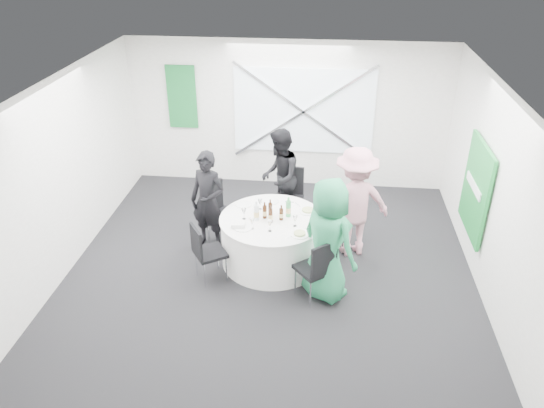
# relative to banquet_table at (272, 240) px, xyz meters

# --- Properties ---
(floor) EXTENTS (6.00, 6.00, 0.00)m
(floor) POSITION_rel_banquet_table_xyz_m (0.00, -0.20, -0.38)
(floor) COLOR black
(floor) RESTS_ON ground
(ceiling) EXTENTS (6.00, 6.00, 0.00)m
(ceiling) POSITION_rel_banquet_table_xyz_m (0.00, -0.20, 2.42)
(ceiling) COLOR silver
(ceiling) RESTS_ON wall_back
(wall_back) EXTENTS (6.00, 0.00, 6.00)m
(wall_back) POSITION_rel_banquet_table_xyz_m (0.00, 2.80, 1.02)
(wall_back) COLOR silver
(wall_back) RESTS_ON floor
(wall_front) EXTENTS (6.00, 0.00, 6.00)m
(wall_front) POSITION_rel_banquet_table_xyz_m (0.00, -3.20, 1.02)
(wall_front) COLOR silver
(wall_front) RESTS_ON floor
(wall_left) EXTENTS (0.00, 6.00, 6.00)m
(wall_left) POSITION_rel_banquet_table_xyz_m (-3.00, -0.20, 1.02)
(wall_left) COLOR silver
(wall_left) RESTS_ON floor
(wall_right) EXTENTS (0.00, 6.00, 6.00)m
(wall_right) POSITION_rel_banquet_table_xyz_m (3.00, -0.20, 1.02)
(wall_right) COLOR silver
(wall_right) RESTS_ON floor
(window_panel) EXTENTS (2.60, 0.03, 1.60)m
(window_panel) POSITION_rel_banquet_table_xyz_m (0.30, 2.76, 1.12)
(window_panel) COLOR silver
(window_panel) RESTS_ON wall_back
(window_brace_a) EXTENTS (2.63, 0.05, 1.84)m
(window_brace_a) POSITION_rel_banquet_table_xyz_m (0.30, 2.72, 1.12)
(window_brace_a) COLOR silver
(window_brace_a) RESTS_ON window_panel
(window_brace_b) EXTENTS (2.63, 0.05, 1.84)m
(window_brace_b) POSITION_rel_banquet_table_xyz_m (0.30, 2.72, 1.12)
(window_brace_b) COLOR silver
(window_brace_b) RESTS_ON window_panel
(green_banner) EXTENTS (0.55, 0.04, 1.20)m
(green_banner) POSITION_rel_banquet_table_xyz_m (-2.00, 2.75, 1.32)
(green_banner) COLOR #156C30
(green_banner) RESTS_ON wall_back
(green_sign) EXTENTS (0.05, 1.20, 1.40)m
(green_sign) POSITION_rel_banquet_table_xyz_m (2.94, 0.40, 0.82)
(green_sign) COLOR #188432
(green_sign) RESTS_ON wall_right
(banquet_table) EXTENTS (1.56, 1.56, 0.76)m
(banquet_table) POSITION_rel_banquet_table_xyz_m (0.00, 0.00, 0.00)
(banquet_table) COLOR white
(banquet_table) RESTS_ON floor
(chair_back) EXTENTS (0.52, 0.53, 1.02)m
(chair_back) POSITION_rel_banquet_table_xyz_m (0.16, 1.18, 0.22)
(chair_back) COLOR black
(chair_back) RESTS_ON floor
(chair_back_left) EXTENTS (0.63, 0.63, 1.01)m
(chair_back_left) POSITION_rel_banquet_table_xyz_m (-0.90, 0.52, 0.21)
(chair_back_left) COLOR black
(chair_back_left) RESTS_ON floor
(chair_back_right) EXTENTS (0.62, 0.61, 0.98)m
(chair_back_right) POSITION_rel_banquet_table_xyz_m (0.89, 0.53, 0.20)
(chair_back_right) COLOR black
(chair_back_right) RESTS_ON floor
(chair_front_right) EXTENTS (0.61, 0.62, 0.96)m
(chair_front_right) POSITION_rel_banquet_table_xyz_m (0.71, -0.87, 0.19)
(chair_front_right) COLOR black
(chair_front_right) RESTS_ON floor
(chair_front_left) EXTENTS (0.57, 0.57, 0.91)m
(chair_front_left) POSITION_rel_banquet_table_xyz_m (-0.90, -0.58, 0.15)
(chair_front_left) COLOR black
(chair_front_left) RESTS_ON floor
(person_man_back_left) EXTENTS (0.68, 0.55, 1.61)m
(person_man_back_left) POSITION_rel_banquet_table_xyz_m (-1.04, 0.35, 0.43)
(person_man_back_left) COLOR black
(person_man_back_left) RESTS_ON floor
(person_man_back) EXTENTS (0.45, 0.81, 1.66)m
(person_man_back) POSITION_rel_banquet_table_xyz_m (-0.01, 1.27, 0.45)
(person_man_back) COLOR black
(person_man_back) RESTS_ON floor
(person_woman_pink) EXTENTS (1.25, 0.86, 1.76)m
(person_woman_pink) POSITION_rel_banquet_table_xyz_m (1.22, 0.40, 0.50)
(person_woman_pink) COLOR #CD8495
(person_woman_pink) RESTS_ON floor
(person_woman_green) EXTENTS (1.03, 1.00, 1.78)m
(person_woman_green) POSITION_rel_banquet_table_xyz_m (0.83, -0.73, 0.51)
(person_woman_green) COLOR #248756
(person_woman_green) RESTS_ON floor
(plate_back) EXTENTS (0.28, 0.28, 0.01)m
(plate_back) POSITION_rel_banquet_table_xyz_m (-0.09, 0.52, 0.39)
(plate_back) COLOR white
(plate_back) RESTS_ON banquet_table
(plate_back_left) EXTENTS (0.25, 0.25, 0.01)m
(plate_back_left) POSITION_rel_banquet_table_xyz_m (-0.48, 0.37, 0.39)
(plate_back_left) COLOR white
(plate_back_left) RESTS_ON banquet_table
(plate_back_right) EXTENTS (0.28, 0.28, 0.04)m
(plate_back_right) POSITION_rel_banquet_table_xyz_m (0.52, 0.26, 0.40)
(plate_back_right) COLOR white
(plate_back_right) RESTS_ON banquet_table
(plate_front_right) EXTENTS (0.26, 0.26, 0.04)m
(plate_front_right) POSITION_rel_banquet_table_xyz_m (0.43, -0.42, 0.40)
(plate_front_right) COLOR white
(plate_front_right) RESTS_ON banquet_table
(plate_front_left) EXTENTS (0.28, 0.28, 0.01)m
(plate_front_left) POSITION_rel_banquet_table_xyz_m (-0.39, -0.31, 0.39)
(plate_front_left) COLOR white
(plate_front_left) RESTS_ON banquet_table
(napkin) EXTENTS (0.21, 0.15, 0.05)m
(napkin) POSITION_rel_banquet_table_xyz_m (-0.46, -0.31, 0.42)
(napkin) COLOR white
(napkin) RESTS_ON plate_front_left
(beer_bottle_a) EXTENTS (0.06, 0.06, 0.26)m
(beer_bottle_a) POSITION_rel_banquet_table_xyz_m (-0.11, -0.00, 0.48)
(beer_bottle_a) COLOR #3A1B0A
(beer_bottle_a) RESTS_ON banquet_table
(beer_bottle_b) EXTENTS (0.06, 0.06, 0.27)m
(beer_bottle_b) POSITION_rel_banquet_table_xyz_m (-0.04, 0.08, 0.48)
(beer_bottle_b) COLOR #3A1B0A
(beer_bottle_b) RESTS_ON banquet_table
(beer_bottle_c) EXTENTS (0.06, 0.06, 0.24)m
(beer_bottle_c) POSITION_rel_banquet_table_xyz_m (0.14, -0.02, 0.47)
(beer_bottle_c) COLOR #3A1B0A
(beer_bottle_c) RESTS_ON banquet_table
(beer_bottle_d) EXTENTS (0.06, 0.06, 0.27)m
(beer_bottle_d) POSITION_rel_banquet_table_xyz_m (-0.01, -0.11, 0.49)
(beer_bottle_d) COLOR #3A1B0A
(beer_bottle_d) RESTS_ON banquet_table
(green_water_bottle) EXTENTS (0.08, 0.08, 0.31)m
(green_water_bottle) POSITION_rel_banquet_table_xyz_m (0.23, 0.09, 0.50)
(green_water_bottle) COLOR #3FA455
(green_water_bottle) RESTS_ON banquet_table
(clear_water_bottle) EXTENTS (0.08, 0.08, 0.31)m
(clear_water_bottle) POSITION_rel_banquet_table_xyz_m (-0.22, -0.07, 0.50)
(clear_water_bottle) COLOR silver
(clear_water_bottle) RESTS_ON banquet_table
(wine_glass_a) EXTENTS (0.07, 0.07, 0.17)m
(wine_glass_a) POSITION_rel_banquet_table_xyz_m (0.35, -0.18, 0.50)
(wine_glass_a) COLOR white
(wine_glass_a) RESTS_ON banquet_table
(wine_glass_b) EXTENTS (0.07, 0.07, 0.17)m
(wine_glass_b) POSITION_rel_banquet_table_xyz_m (0.01, -0.36, 0.50)
(wine_glass_b) COLOR white
(wine_glass_b) RESTS_ON banquet_table
(wine_glass_c) EXTENTS (0.07, 0.07, 0.17)m
(wine_glass_c) POSITION_rel_banquet_table_xyz_m (-0.25, -0.33, 0.50)
(wine_glass_c) COLOR white
(wine_glass_c) RESTS_ON banquet_table
(wine_glass_d) EXTENTS (0.07, 0.07, 0.17)m
(wine_glass_d) POSITION_rel_banquet_table_xyz_m (-0.21, 0.26, 0.50)
(wine_glass_d) COLOR white
(wine_glass_d) RESTS_ON banquet_table
(wine_glass_e) EXTENTS (0.07, 0.07, 0.17)m
(wine_glass_e) POSITION_rel_banquet_table_xyz_m (-0.41, -0.06, 0.50)
(wine_glass_e) COLOR white
(wine_glass_e) RESTS_ON banquet_table
(fork_a) EXTENTS (0.11, 0.12, 0.01)m
(fork_a) POSITION_rel_banquet_table_xyz_m (0.30, -0.49, 0.38)
(fork_a) COLOR silver
(fork_a) RESTS_ON banquet_table
(knife_a) EXTENTS (0.10, 0.13, 0.01)m
(knife_a) POSITION_rel_banquet_table_xyz_m (0.54, -0.19, 0.38)
(knife_a) COLOR silver
(knife_a) RESTS_ON banquet_table
(fork_b) EXTENTS (0.08, 0.14, 0.01)m
(fork_b) POSITION_rel_banquet_table_xyz_m (0.57, 0.08, 0.38)
(fork_b) COLOR silver
(fork_b) RESTS_ON banquet_table
(knife_b) EXTENTS (0.10, 0.13, 0.01)m
(knife_b) POSITION_rel_banquet_table_xyz_m (0.35, 0.46, 0.38)
(knife_b) COLOR silver
(knife_b) RESTS_ON banquet_table
(fork_c) EXTENTS (0.15, 0.03, 0.01)m
(fork_c) POSITION_rel_banquet_table_xyz_m (0.22, 0.53, 0.38)
(fork_c) COLOR silver
(fork_c) RESTS_ON banquet_table
(knife_c) EXTENTS (0.15, 0.02, 0.01)m
(knife_c) POSITION_rel_banquet_table_xyz_m (-0.14, 0.56, 0.38)
(knife_c) COLOR silver
(knife_c) RESTS_ON banquet_table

